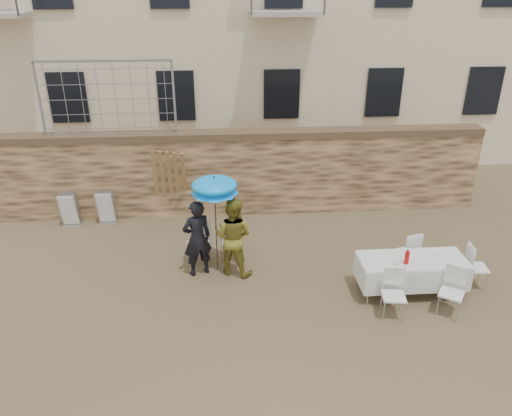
{
  "coord_description": "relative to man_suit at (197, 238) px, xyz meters",
  "views": [
    {
      "loc": [
        -0.28,
        -7.23,
        5.88
      ],
      "look_at": [
        0.4,
        2.2,
        1.4
      ],
      "focal_mm": 35.0,
      "sensor_mm": 36.0,
      "label": 1
    }
  ],
  "objects": [
    {
      "name": "ground",
      "position": [
        0.85,
        -1.96,
        -0.85
      ],
      "size": [
        80.0,
        80.0,
        0.0
      ],
      "primitive_type": "plane",
      "color": "brown",
      "rests_on": "ground"
    },
    {
      "name": "woman_dress",
      "position": [
        0.75,
        0.0,
        0.02
      ],
      "size": [
        1.04,
        0.95,
        1.74
      ],
      "primitive_type": "imported",
      "rotation": [
        0.0,
        0.0,
        2.71
      ],
      "color": "#ADA435",
      "rests_on": "ground"
    },
    {
      "name": "man_suit",
      "position": [
        0.0,
        0.0,
        0.0
      ],
      "size": [
        0.73,
        0.61,
        1.7
      ],
      "primitive_type": "imported",
      "rotation": [
        0.0,
        0.0,
        3.52
      ],
      "color": "black",
      "rests_on": "ground"
    },
    {
      "name": "chair_stack_right",
      "position": [
        -2.42,
        2.64,
        -0.39
      ],
      "size": [
        0.46,
        0.32,
        0.92
      ],
      "primitive_type": null,
      "color": "white",
      "rests_on": "ground"
    },
    {
      "name": "chair_stack_left",
      "position": [
        -3.32,
        2.64,
        -0.39
      ],
      "size": [
        0.46,
        0.4,
        0.92
      ],
      "primitive_type": null,
      "color": "white",
      "rests_on": "ground"
    },
    {
      "name": "stone_wall",
      "position": [
        0.85,
        3.04,
        0.25
      ],
      "size": [
        13.0,
        0.5,
        2.2
      ],
      "primitive_type": "cube",
      "color": "olive",
      "rests_on": "ground"
    },
    {
      "name": "table_chair_back",
      "position": [
        4.46,
        -0.21,
        -0.37
      ],
      "size": [
        0.59,
        0.59,
        0.96
      ],
      "primitive_type": null,
      "rotation": [
        0.0,
        0.0,
        3.42
      ],
      "color": "white",
      "rests_on": "ground"
    },
    {
      "name": "umbrella",
      "position": [
        0.4,
        0.1,
        1.09
      ],
      "size": [
        0.97,
        0.97,
        2.05
      ],
      "color": "#3F3F44",
      "rests_on": "ground"
    },
    {
      "name": "table_chair_front_left",
      "position": [
        3.66,
        -1.76,
        -0.37
      ],
      "size": [
        0.55,
        0.55,
        0.96
      ],
      "primitive_type": null,
      "rotation": [
        0.0,
        0.0,
        -0.15
      ],
      "color": "white",
      "rests_on": "ground"
    },
    {
      "name": "table_chair_front_right",
      "position": [
        4.76,
        -1.76,
        -0.37
      ],
      "size": [
        0.67,
        0.67,
        0.96
      ],
      "primitive_type": null,
      "rotation": [
        0.0,
        0.0,
        -0.6
      ],
      "color": "white",
      "rests_on": "ground"
    },
    {
      "name": "couple_chair_left",
      "position": [
        0.0,
        0.55,
        -0.37
      ],
      "size": [
        0.67,
        0.67,
        0.96
      ],
      "primitive_type": null,
      "rotation": [
        0.0,
        0.0,
        3.74
      ],
      "color": "white",
      "rests_on": "ground"
    },
    {
      "name": "banquet_table",
      "position": [
        4.26,
        -1.01,
        -0.12
      ],
      "size": [
        2.1,
        0.85,
        0.78
      ],
      "color": "silver",
      "rests_on": "ground"
    },
    {
      "name": "wood_planks",
      "position": [
        -0.82,
        2.71,
        0.15
      ],
      "size": [
        0.7,
        0.2,
        2.0
      ],
      "primitive_type": null,
      "color": "#A37749",
      "rests_on": "ground"
    },
    {
      "name": "chain_link_fence",
      "position": [
        -2.15,
        3.04,
        2.25
      ],
      "size": [
        3.2,
        0.06,
        1.8
      ],
      "primitive_type": null,
      "color": "gray",
      "rests_on": "stone_wall"
    },
    {
      "name": "table_chair_side",
      "position": [
        5.66,
        -0.91,
        -0.37
      ],
      "size": [
        0.52,
        0.52,
        0.96
      ],
      "primitive_type": null,
      "rotation": [
        0.0,
        0.0,
        1.48
      ],
      "color": "white",
      "rests_on": "ground"
    },
    {
      "name": "soda_bottle",
      "position": [
        4.06,
        -1.16,
        0.05
      ],
      "size": [
        0.09,
        0.09,
        0.26
      ],
      "primitive_type": "cylinder",
      "color": "red",
      "rests_on": "banquet_table"
    },
    {
      "name": "couple_chair_right",
      "position": [
        0.7,
        0.55,
        -0.37
      ],
      "size": [
        0.54,
        0.54,
        0.96
      ],
      "primitive_type": null,
      "rotation": [
        0.0,
        0.0,
        3.0
      ],
      "color": "white",
      "rests_on": "ground"
    }
  ]
}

